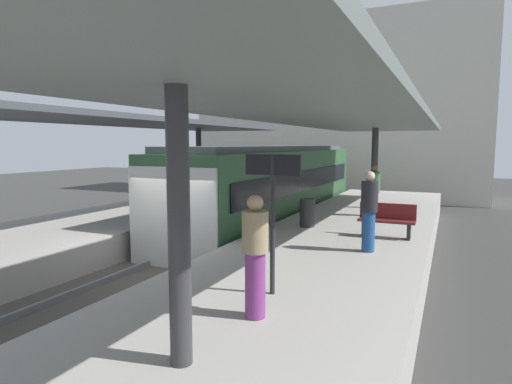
% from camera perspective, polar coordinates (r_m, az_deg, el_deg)
% --- Properties ---
extents(ground_plane, '(80.00, 80.00, 0.00)m').
position_cam_1_polar(ground_plane, '(11.22, -11.79, -11.23)').
color(ground_plane, '#383835').
extents(platform_left, '(4.40, 28.00, 1.00)m').
position_cam_1_polar(platform_left, '(13.63, -24.94, -6.39)').
color(platform_left, '#ADA8A0').
rests_on(platform_left, ground_plane).
extents(platform_right, '(4.40, 28.00, 1.00)m').
position_cam_1_polar(platform_right, '(9.43, 7.54, -11.40)').
color(platform_right, '#ADA8A0').
rests_on(platform_right, ground_plane).
extents(track_ballast, '(3.20, 28.00, 0.20)m').
position_cam_1_polar(track_ballast, '(11.19, -11.80, -10.75)').
color(track_ballast, '#4C4742').
rests_on(track_ballast, ground_plane).
extents(rail_near_side, '(0.08, 28.00, 0.14)m').
position_cam_1_polar(rail_near_side, '(11.57, -14.74, -9.38)').
color(rail_near_side, slate).
rests_on(rail_near_side, track_ballast).
extents(rail_far_side, '(0.08, 28.00, 0.14)m').
position_cam_1_polar(rail_far_side, '(10.75, -8.67, -10.46)').
color(rail_far_side, slate).
rests_on(rail_far_side, track_ballast).
extents(commuter_train, '(2.78, 13.77, 3.10)m').
position_cam_1_polar(commuter_train, '(17.06, 2.33, 0.84)').
color(commuter_train, '#2D5633').
rests_on(commuter_train, track_ballast).
extents(canopy_left, '(4.18, 21.00, 3.22)m').
position_cam_1_polar(canopy_left, '(14.29, -21.33, 8.89)').
color(canopy_left, '#333335').
rests_on(canopy_left, platform_left).
extents(canopy_right, '(4.18, 21.00, 3.12)m').
position_cam_1_polar(canopy_right, '(10.35, 10.11, 9.80)').
color(canopy_right, '#333335').
rests_on(canopy_right, platform_right).
extents(platform_bench, '(1.40, 0.41, 0.86)m').
position_cam_1_polar(platform_bench, '(11.48, 16.95, -3.46)').
color(platform_bench, black).
rests_on(platform_bench, platform_right).
extents(platform_sign, '(0.90, 0.08, 2.21)m').
position_cam_1_polar(platform_sign, '(6.67, 2.23, -0.04)').
color(platform_sign, '#262628').
rests_on(platform_sign, platform_right).
extents(litter_bin, '(0.44, 0.44, 0.80)m').
position_cam_1_polar(litter_bin, '(12.48, 6.83, -2.75)').
color(litter_bin, '#2D2D30').
rests_on(litter_bin, platform_right).
extents(passenger_near_bench, '(0.36, 0.36, 1.70)m').
position_cam_1_polar(passenger_near_bench, '(5.88, -0.11, -8.28)').
color(passenger_near_bench, '#7A337A').
rests_on(passenger_near_bench, platform_right).
extents(passenger_mid_platform, '(0.36, 0.36, 1.78)m').
position_cam_1_polar(passenger_mid_platform, '(9.76, 14.75, -2.33)').
color(passenger_mid_platform, navy).
rests_on(passenger_mid_platform, platform_right).
extents(passenger_far_end, '(0.36, 0.36, 1.68)m').
position_cam_1_polar(passenger_far_end, '(14.69, 15.40, 0.29)').
color(passenger_far_end, '#7A337A').
rests_on(passenger_far_end, platform_right).
extents(station_building_backdrop, '(18.00, 6.00, 11.00)m').
position_cam_1_polar(station_building_backdrop, '(29.51, 10.93, 10.39)').
color(station_building_backdrop, beige).
rests_on(station_building_backdrop, ground_plane).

